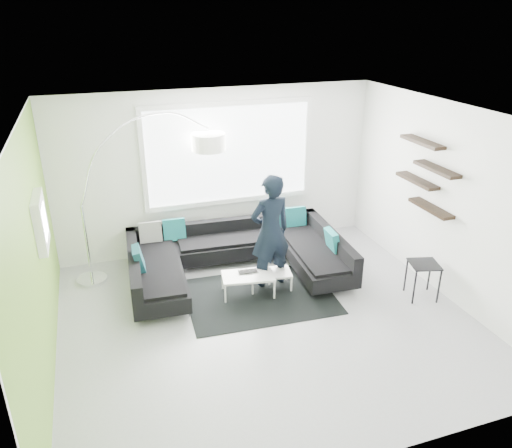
{
  "coord_description": "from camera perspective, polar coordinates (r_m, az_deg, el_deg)",
  "views": [
    {
      "loc": [
        -2.0,
        -5.45,
        3.96
      ],
      "look_at": [
        0.15,
        0.9,
        1.05
      ],
      "focal_mm": 35.0,
      "sensor_mm": 36.0,
      "label": 1
    }
  ],
  "objects": [
    {
      "name": "arc_lamp",
      "position": [
        7.82,
        -19.34,
        1.96
      ],
      "size": [
        2.44,
        0.99,
        2.54
      ],
      "primitive_type": null,
      "rotation": [
        0.0,
        0.0,
        0.1
      ],
      "color": "silver",
      "rests_on": "ground"
    },
    {
      "name": "ground",
      "position": [
        7.03,
        1.21,
        -10.86
      ],
      "size": [
        5.5,
        5.5,
        0.0
      ],
      "primitive_type": "plane",
      "color": "gray",
      "rests_on": "ground"
    },
    {
      "name": "side_table",
      "position": [
        7.79,
        18.45,
        -6.12
      ],
      "size": [
        0.49,
        0.49,
        0.56
      ],
      "primitive_type": "cube",
      "rotation": [
        0.0,
        0.0,
        -0.26
      ],
      "color": "black",
      "rests_on": "ground"
    },
    {
      "name": "rug",
      "position": [
        7.53,
        0.44,
        -8.25
      ],
      "size": [
        2.25,
        1.69,
        0.01
      ],
      "primitive_type": "cube",
      "rotation": [
        0.0,
        0.0,
        -0.06
      ],
      "color": "black",
      "rests_on": "ground"
    },
    {
      "name": "coffee_table",
      "position": [
        7.59,
        0.37,
        -6.6
      ],
      "size": [
        1.07,
        0.73,
        0.32
      ],
      "primitive_type": "cube",
      "rotation": [
        0.0,
        0.0,
        -0.17
      ],
      "color": "white",
      "rests_on": "ground"
    },
    {
      "name": "sectional_sofa",
      "position": [
        7.91,
        -2.15,
        -4.0
      ],
      "size": [
        3.45,
        2.26,
        0.72
      ],
      "rotation": [
        0.0,
        0.0,
        -0.06
      ],
      "color": "black",
      "rests_on": "ground"
    },
    {
      "name": "person",
      "position": [
        7.46,
        1.65,
        -0.86
      ],
      "size": [
        0.77,
        0.61,
        1.78
      ],
      "primitive_type": "imported",
      "rotation": [
        0.0,
        0.0,
        3.29
      ],
      "color": "black",
      "rests_on": "ground"
    },
    {
      "name": "laptop",
      "position": [
        7.47,
        -0.89,
        -5.6
      ],
      "size": [
        0.32,
        0.23,
        0.02
      ],
      "primitive_type": "imported",
      "rotation": [
        0.0,
        0.0,
        -0.09
      ],
      "color": "black",
      "rests_on": "coffee_table"
    },
    {
      "name": "room_shell",
      "position": [
        6.39,
        1.04,
        3.75
      ],
      "size": [
        5.54,
        5.04,
        2.82
      ],
      "color": "white",
      "rests_on": "ground"
    }
  ]
}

